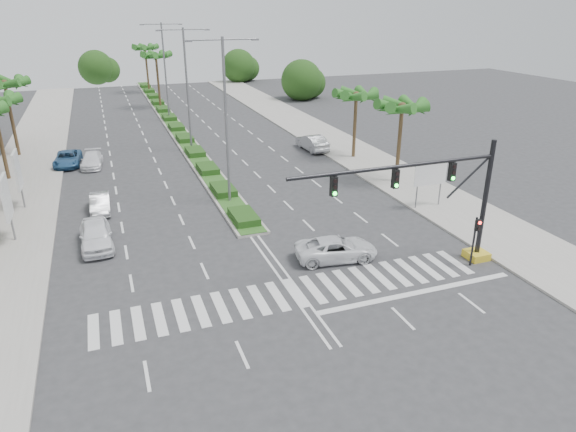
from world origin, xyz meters
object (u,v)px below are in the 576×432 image
car_parked_c (68,159)px  car_parked_d (92,160)px  car_parked_a (96,235)px  car_crossing (336,249)px  car_right (312,143)px  car_parked_b (100,203)px

car_parked_c → car_parked_d: car_parked_c is taller
car_parked_a → car_parked_c: size_ratio=0.98×
car_crossing → car_right: bearing=-10.6°
car_parked_a → car_parked_c: car_parked_a is taller
car_parked_d → car_parked_c: bearing=156.7°
car_parked_b → car_right: size_ratio=0.78×
car_parked_d → car_right: bearing=0.8°
car_parked_b → car_parked_c: size_ratio=0.80×
car_parked_d → car_parked_a: bearing=-84.7°
car_parked_c → car_parked_d: (2.12, -1.15, -0.03)m
car_parked_b → car_right: (21.04, 10.45, 0.18)m
car_parked_b → car_crossing: car_crossing is taller
car_parked_a → car_right: car_right is taller
car_parked_a → car_parked_d: car_parked_a is taller
car_parked_c → car_right: 23.77m
car_parked_b → car_parked_d: bearing=93.2°
car_parked_c → car_crossing: (15.43, -26.05, 0.01)m
car_parked_d → car_crossing: 28.23m
car_parked_d → car_right: (21.48, -1.64, 0.17)m
car_parked_a → car_parked_b: car_parked_a is taller
car_parked_b → car_right: 23.50m
car_crossing → car_right: (8.17, 23.26, 0.13)m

